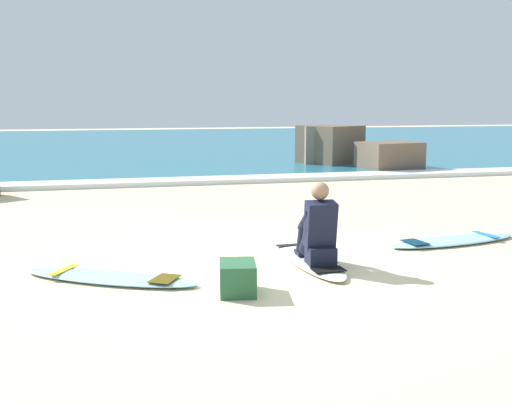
% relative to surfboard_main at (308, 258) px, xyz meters
% --- Properties ---
extents(ground_plane, '(80.00, 80.00, 0.00)m').
position_rel_surfboard_main_xyz_m(ground_plane, '(-0.72, -0.02, -0.04)').
color(ground_plane, beige).
extents(sea, '(80.00, 28.00, 0.10)m').
position_rel_surfboard_main_xyz_m(sea, '(-0.72, 21.37, 0.01)').
color(sea, teal).
rests_on(sea, ground).
extents(breaking_foam, '(80.00, 0.90, 0.11)m').
position_rel_surfboard_main_xyz_m(breaking_foam, '(-0.72, 7.67, 0.02)').
color(breaking_foam, white).
rests_on(breaking_foam, ground).
extents(surfboard_main, '(0.54, 2.09, 0.08)m').
position_rel_surfboard_main_xyz_m(surfboard_main, '(0.00, 0.00, 0.00)').
color(surfboard_main, white).
rests_on(surfboard_main, ground).
extents(surfer_seated, '(0.39, 0.72, 0.95)m').
position_rel_surfboard_main_xyz_m(surfer_seated, '(0.01, -0.30, 0.40)').
color(surfer_seated, black).
rests_on(surfer_seated, surfboard_main).
extents(surfboard_spare_near, '(2.03, 1.50, 0.08)m').
position_rel_surfboard_main_xyz_m(surfboard_spare_near, '(-2.37, -0.26, 0.00)').
color(surfboard_spare_near, '#9ED1E5').
rests_on(surfboard_spare_near, ground).
extents(surfboard_spare_far, '(2.11, 0.84, 0.08)m').
position_rel_surfboard_main_xyz_m(surfboard_spare_far, '(2.26, 0.45, 0.00)').
color(surfboard_spare_far, '#9ED1E5').
rests_on(surfboard_spare_far, ground).
extents(rock_outcrop_distant, '(2.98, 3.53, 1.23)m').
position_rel_surfboard_main_xyz_m(rock_outcrop_distant, '(4.58, 10.16, 0.52)').
color(rock_outcrop_distant, brown).
rests_on(rock_outcrop_distant, ground).
extents(beach_bag, '(0.44, 0.53, 0.32)m').
position_rel_surfboard_main_xyz_m(beach_bag, '(-1.11, -1.04, 0.12)').
color(beach_bag, '#285B38').
rests_on(beach_bag, ground).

